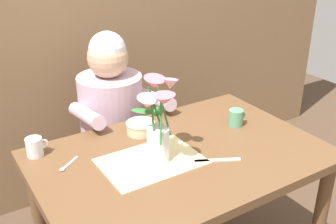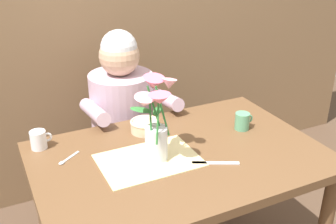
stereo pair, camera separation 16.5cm
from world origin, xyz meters
name	(u,v)px [view 2 (the right image)]	position (x,y,z in m)	size (l,w,h in m)	color
dining_table	(180,174)	(0.00, 0.00, 0.64)	(1.20, 0.80, 0.74)	brown
seated_person	(123,132)	(-0.03, 0.62, 0.56)	(0.45, 0.47, 1.14)	#4C4C56
striped_placemat	(149,160)	(-0.14, 0.01, 0.74)	(0.40, 0.28, 0.01)	beige
flower_vase	(155,119)	(-0.11, 0.01, 0.92)	(0.19, 0.23, 0.34)	silver
ceramic_bowl	(145,126)	(-0.05, 0.25, 0.77)	(0.14, 0.14, 0.06)	beige
dinner_knife	(216,163)	(0.10, -0.13, 0.74)	(0.19, 0.02, 0.01)	silver
tea_cup	(242,121)	(0.37, 0.08, 0.78)	(0.09, 0.07, 0.08)	#569970
coffee_cup	(39,140)	(-0.52, 0.31, 0.78)	(0.09, 0.07, 0.08)	silver
spoon_0	(66,160)	(-0.44, 0.16, 0.74)	(0.10, 0.08, 0.01)	silver
spoon_1	(115,159)	(-0.26, 0.08, 0.74)	(0.12, 0.06, 0.01)	silver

